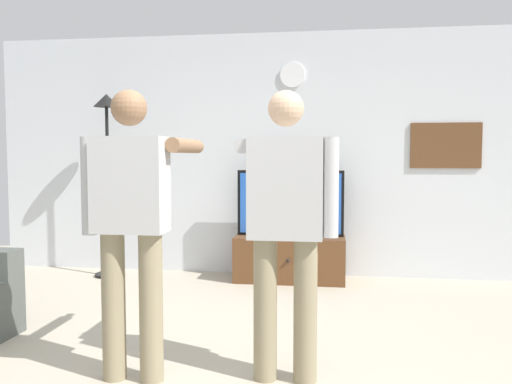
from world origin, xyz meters
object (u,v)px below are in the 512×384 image
object	(u,v)px
tv_stand	(290,258)
wall_clock	(292,75)
framed_picture	(446,145)
television	(290,203)
floor_lamp	(107,147)
person_standing_nearer_lamp	(132,217)
person_standing_nearer_couch	(286,217)

from	to	relation	value
tv_stand	wall_clock	bearing A→B (deg)	90.00
framed_picture	wall_clock	bearing A→B (deg)	-179.83
television	floor_lamp	world-z (taller)	floor_lamp
tv_stand	framed_picture	size ratio (longest dim) A/B	1.60
floor_lamp	person_standing_nearer_lamp	world-z (taller)	floor_lamp
tv_stand	television	size ratio (longest dim) A/B	1.03
framed_picture	person_standing_nearer_lamp	bearing A→B (deg)	-129.38
television	tv_stand	bearing A→B (deg)	-90.00
tv_stand	wall_clock	xyz separation A→B (m)	(-0.00, 0.29, 1.99)
tv_stand	person_standing_nearer_lamp	distance (m)	2.81
television	person_standing_nearer_lamp	size ratio (longest dim) A/B	0.66
wall_clock	person_standing_nearer_couch	distance (m)	3.05
framed_picture	floor_lamp	world-z (taller)	floor_lamp
framed_picture	floor_lamp	bearing A→B (deg)	-174.47
person_standing_nearer_couch	floor_lamp	bearing A→B (deg)	131.75
tv_stand	television	world-z (taller)	television
person_standing_nearer_lamp	person_standing_nearer_couch	size ratio (longest dim) A/B	1.00
wall_clock	person_standing_nearer_couch	world-z (taller)	wall_clock
tv_stand	framed_picture	world-z (taller)	framed_picture
wall_clock	person_standing_nearer_lamp	size ratio (longest dim) A/B	0.16
wall_clock	television	bearing A→B (deg)	-90.00
tv_stand	person_standing_nearer_couch	bearing A→B (deg)	-86.31
framed_picture	person_standing_nearer_lamp	world-z (taller)	person_standing_nearer_lamp
wall_clock	framed_picture	bearing A→B (deg)	0.17
wall_clock	person_standing_nearer_lamp	xyz separation A→B (m)	(-0.74, -2.90, -1.25)
tv_stand	floor_lamp	bearing A→B (deg)	-178.33
floor_lamp	television	bearing A→B (deg)	3.00
wall_clock	framed_picture	distance (m)	1.82
wall_clock	floor_lamp	xyz separation A→B (m)	(-2.01, -0.35, -0.79)
tv_stand	person_standing_nearer_lamp	bearing A→B (deg)	-105.85
television	floor_lamp	distance (m)	2.10
television	person_standing_nearer_couch	size ratio (longest dim) A/B	0.66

